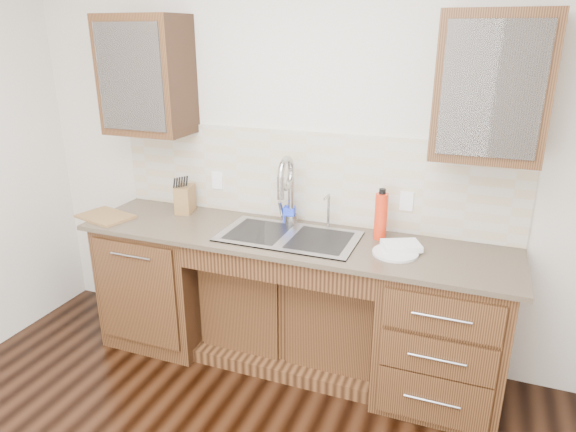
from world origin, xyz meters
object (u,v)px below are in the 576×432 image
at_px(water_bottle, 381,216).
at_px(cutting_board, 105,216).
at_px(soap_bottle, 289,211).
at_px(plate, 395,253).
at_px(knife_block, 185,199).

height_order(water_bottle, cutting_board, water_bottle).
distance_m(water_bottle, cutting_board, 1.83).
xyz_separation_m(soap_bottle, water_bottle, (0.61, -0.07, 0.06)).
relative_size(soap_bottle, plate, 0.62).
distance_m(plate, knife_block, 1.51).
bearing_deg(cutting_board, water_bottle, 9.02).
relative_size(soap_bottle, cutting_board, 0.45).
bearing_deg(soap_bottle, knife_block, 174.69).
bearing_deg(water_bottle, cutting_board, -170.98).
relative_size(soap_bottle, knife_block, 0.85).
height_order(soap_bottle, knife_block, knife_block).
distance_m(soap_bottle, knife_block, 0.75).
bearing_deg(plate, knife_block, 172.11).
bearing_deg(knife_block, cutting_board, -159.77).
bearing_deg(water_bottle, soap_bottle, 173.72).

